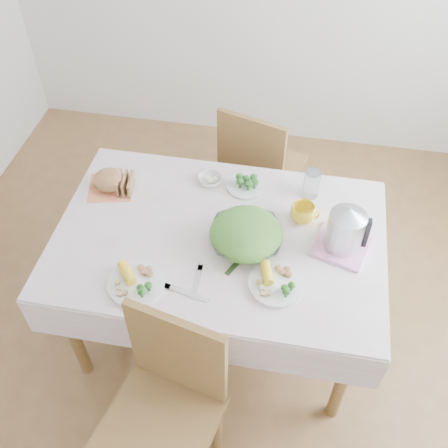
% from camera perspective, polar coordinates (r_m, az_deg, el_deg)
% --- Properties ---
extents(floor, '(3.60, 3.60, 0.00)m').
position_cam_1_polar(floor, '(3.00, -0.45, -10.92)').
color(floor, brown).
rests_on(floor, ground).
extents(dining_table, '(1.40, 0.90, 0.75)m').
position_cam_1_polar(dining_table, '(2.69, -0.50, -6.70)').
color(dining_table, brown).
rests_on(dining_table, floor).
extents(tablecloth, '(1.50, 1.00, 0.01)m').
position_cam_1_polar(tablecloth, '(2.39, -0.56, -1.32)').
color(tablecloth, silver).
rests_on(tablecloth, dining_table).
extents(chair_near, '(0.52, 0.52, 0.96)m').
position_cam_1_polar(chair_near, '(2.26, -7.01, -20.89)').
color(chair_near, brown).
rests_on(chair_near, floor).
extents(chair_far, '(0.53, 0.53, 0.93)m').
position_cam_1_polar(chair_far, '(3.20, 4.23, 6.32)').
color(chair_far, brown).
rests_on(chair_far, floor).
extents(salad_bowl, '(0.36, 0.36, 0.08)m').
position_cam_1_polar(salad_bowl, '(2.33, 2.39, -1.52)').
color(salad_bowl, white).
rests_on(salad_bowl, tablecloth).
extents(dinner_plate_left, '(0.31, 0.31, 0.02)m').
position_cam_1_polar(dinner_plate_left, '(2.23, -9.52, -6.44)').
color(dinner_plate_left, white).
rests_on(dinner_plate_left, tablecloth).
extents(dinner_plate_right, '(0.25, 0.25, 0.02)m').
position_cam_1_polar(dinner_plate_right, '(2.22, 5.72, -6.50)').
color(dinner_plate_right, white).
rests_on(dinner_plate_right, tablecloth).
extents(broccoli_plate, '(0.24, 0.24, 0.02)m').
position_cam_1_polar(broccoli_plate, '(2.61, 2.40, 4.20)').
color(broccoli_plate, beige).
rests_on(broccoli_plate, tablecloth).
extents(napkin, '(0.25, 0.25, 0.00)m').
position_cam_1_polar(napkin, '(2.67, -12.23, 3.93)').
color(napkin, '#E77B4C').
rests_on(napkin, tablecloth).
extents(bread_loaf, '(0.19, 0.18, 0.09)m').
position_cam_1_polar(bread_loaf, '(2.63, -12.42, 4.82)').
color(bread_loaf, brown).
rests_on(bread_loaf, napkin).
extents(fruit_bowl, '(0.15, 0.15, 0.04)m').
position_cam_1_polar(fruit_bowl, '(2.63, -1.53, 4.84)').
color(fruit_bowl, white).
rests_on(fruit_bowl, tablecloth).
extents(yellow_mug, '(0.14, 0.14, 0.09)m').
position_cam_1_polar(yellow_mug, '(2.45, 8.58, 1.18)').
color(yellow_mug, yellow).
rests_on(yellow_mug, tablecloth).
extents(glass_tumbler, '(0.10, 0.10, 0.15)m').
position_cam_1_polar(glass_tumbler, '(2.56, 9.47, 4.17)').
color(glass_tumbler, white).
rests_on(glass_tumbler, tablecloth).
extents(pink_tray, '(0.28, 0.28, 0.02)m').
position_cam_1_polar(pink_tray, '(2.40, 12.65, -2.32)').
color(pink_tray, pink).
rests_on(pink_tray, tablecloth).
extents(electric_kettle, '(0.19, 0.19, 0.23)m').
position_cam_1_polar(electric_kettle, '(2.31, 13.10, -0.50)').
color(electric_kettle, '#B2B5BA').
rests_on(electric_kettle, pink_tray).
extents(fork_left, '(0.03, 0.18, 0.00)m').
position_cam_1_polar(fork_left, '(2.22, -2.97, -6.30)').
color(fork_left, silver).
rests_on(fork_left, tablecloth).
extents(fork_right, '(0.11, 0.20, 0.00)m').
position_cam_1_polar(fork_right, '(2.30, 1.78, -3.93)').
color(fork_right, silver).
rests_on(fork_right, tablecloth).
extents(knife, '(0.21, 0.07, 0.00)m').
position_cam_1_polar(knife, '(2.20, -4.23, -7.46)').
color(knife, silver).
rests_on(knife, tablecloth).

